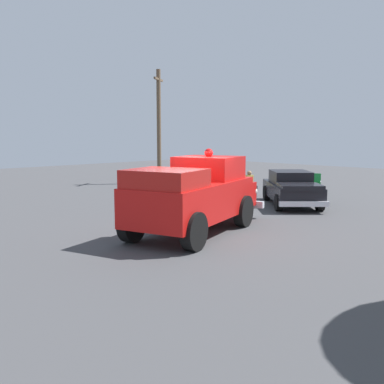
{
  "coord_description": "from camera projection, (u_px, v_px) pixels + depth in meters",
  "views": [
    {
      "loc": [
        9.47,
        9.51,
        3.06
      ],
      "look_at": [
        0.01,
        0.05,
        1.3
      ],
      "focal_mm": 41.44,
      "sensor_mm": 36.0,
      "label": 1
    }
  ],
  "objects": [
    {
      "name": "lawn_chair_near_truck",
      "position": [
        248.0,
        185.0,
        21.47
      ],
      "size": [
        0.57,
        0.56,
        1.02
      ],
      "color": "#B7BABF",
      "rests_on": "ground"
    },
    {
      "name": "ground_plane",
      "position": [
        191.0,
        233.0,
        13.71
      ],
      "size": [
        60.0,
        60.0,
        0.0
      ],
      "primitive_type": "plane",
      "color": "#424244"
    },
    {
      "name": "utility_pole",
      "position": [
        159.0,
        125.0,
        27.23
      ],
      "size": [
        1.48,
        1.04,
        6.95
      ],
      "color": "brown",
      "rests_on": "ground"
    },
    {
      "name": "lawn_chair_by_car",
      "position": [
        316.0,
        182.0,
        22.95
      ],
      "size": [
        0.66,
        0.66,
        1.02
      ],
      "color": "#B7BABF",
      "rests_on": "ground"
    },
    {
      "name": "classic_hot_rod",
      "position": [
        292.0,
        188.0,
        18.98
      ],
      "size": [
        4.39,
        4.39,
        1.46
      ],
      "color": "black",
      "rests_on": "ground"
    },
    {
      "name": "vintage_fire_truck",
      "position": [
        196.0,
        194.0,
        13.71
      ],
      "size": [
        6.32,
        3.85,
        2.59
      ],
      "color": "black",
      "rests_on": "ground"
    },
    {
      "name": "spectator_seated",
      "position": [
        250.0,
        183.0,
        21.35
      ],
      "size": [
        0.45,
        0.58,
        1.29
      ],
      "color": "#383842",
      "rests_on": "ground"
    }
  ]
}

